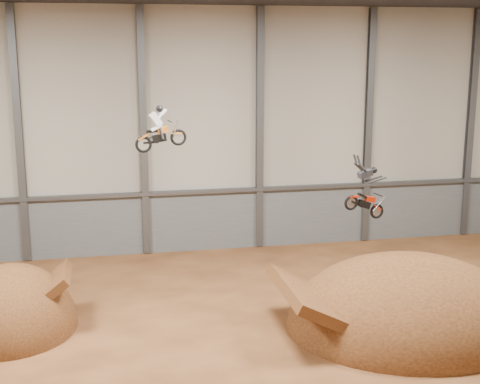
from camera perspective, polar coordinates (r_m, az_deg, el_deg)
The scene contains 13 objects.
floor at distance 26.12m, azimuth 1.82°, elevation -14.55°, with size 40.00×40.00×0.00m, color #4E2A14.
back_wall at distance 38.33m, azimuth -3.26°, elevation 5.17°, with size 40.00×0.10×14.00m, color #A7A194.
lower_band_back at distance 39.25m, azimuth -3.15°, elevation -2.48°, with size 39.80×0.18×3.50m, color #5B5F63.
steel_rail at distance 38.68m, azimuth -3.14°, elevation 0.04°, with size 39.80×0.35×0.20m, color #47494F.
steel_column_1 at distance 38.03m, azimuth -18.35°, elevation 4.49°, with size 0.40×0.36×13.90m, color #47494F.
steel_column_2 at distance 37.81m, azimuth -8.24°, elevation 4.96°, with size 0.40×0.36×13.90m, color #47494F.
steel_column_3 at distance 38.75m, azimuth 1.69°, elevation 5.26°, with size 0.40×0.36×13.90m, color #47494F.
steel_column_4 at distance 40.77m, azimuth 10.89°, elevation 5.40°, with size 0.40×0.36×13.90m, color #47494F.
steel_column_5 at distance 43.72m, azimuth 19.05°, elevation 5.41°, with size 0.40×0.36×13.90m, color #47494F.
takeoff_ramp at distance 30.72m, azimuth -18.89°, elevation -10.96°, with size 5.52×6.37×5.52m, color #3E200F.
landing_ramp at distance 30.32m, azimuth 14.02°, elevation -10.96°, with size 10.50×9.29×6.06m, color #3E200F.
fmx_rider_a at distance 27.60m, azimuth -6.68°, elevation 5.67°, with size 2.14×0.81×1.93m, color #C7671A, non-canonical shape.
fmx_rider_b at distance 29.17m, azimuth 10.42°, elevation 0.37°, with size 2.74×0.78×2.35m, color #B91A03, non-canonical shape.
Camera 1 is at (-5.39, -22.63, 11.88)m, focal length 50.00 mm.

